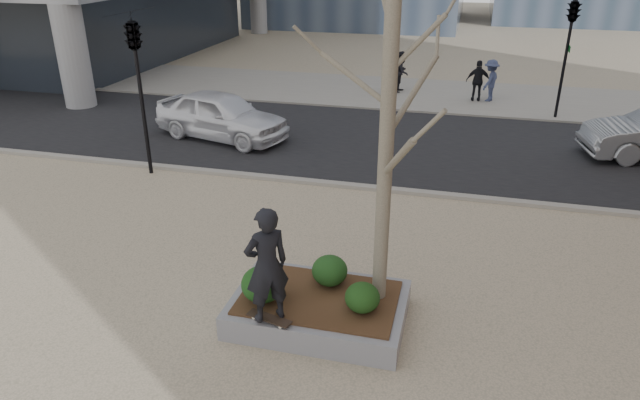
% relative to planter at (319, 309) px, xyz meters
% --- Properties ---
extents(ground, '(120.00, 120.00, 0.00)m').
position_rel_planter_xyz_m(ground, '(-1.00, 0.00, -0.23)').
color(ground, tan).
rests_on(ground, ground).
extents(street, '(60.00, 8.00, 0.02)m').
position_rel_planter_xyz_m(street, '(-1.00, 10.00, -0.21)').
color(street, black).
rests_on(street, ground).
extents(far_sidewalk, '(60.00, 6.00, 0.02)m').
position_rel_planter_xyz_m(far_sidewalk, '(-1.00, 17.00, -0.21)').
color(far_sidewalk, gray).
rests_on(far_sidewalk, ground).
extents(planter, '(3.00, 2.00, 0.45)m').
position_rel_planter_xyz_m(planter, '(0.00, 0.00, 0.00)').
color(planter, gray).
rests_on(planter, ground).
extents(planter_mulch, '(2.70, 1.70, 0.04)m').
position_rel_planter_xyz_m(planter_mulch, '(0.00, 0.00, 0.25)').
color(planter_mulch, '#382314').
rests_on(planter_mulch, planter).
extents(sycamore_tree, '(2.80, 2.80, 6.60)m').
position_rel_planter_xyz_m(sycamore_tree, '(1.00, 0.30, 3.56)').
color(sycamore_tree, gray).
rests_on(sycamore_tree, planter_mulch).
extents(shrub_left, '(0.73, 0.73, 0.62)m').
position_rel_planter_xyz_m(shrub_left, '(-0.91, -0.33, 0.58)').
color(shrub_left, '#163E13').
rests_on(shrub_left, planter_mulch).
extents(shrub_middle, '(0.64, 0.64, 0.55)m').
position_rel_planter_xyz_m(shrub_middle, '(0.08, 0.45, 0.54)').
color(shrub_middle, '#133C17').
rests_on(shrub_middle, planter_mulch).
extents(shrub_right, '(0.59, 0.59, 0.50)m').
position_rel_planter_xyz_m(shrub_right, '(0.80, -0.21, 0.52)').
color(shrub_right, black).
rests_on(shrub_right, planter_mulch).
extents(skateboard, '(0.81, 0.38, 0.08)m').
position_rel_planter_xyz_m(skateboard, '(-0.62, -0.84, 0.26)').
color(skateboard, black).
rests_on(skateboard, planter).
extents(skateboarder, '(0.86, 0.83, 1.98)m').
position_rel_planter_xyz_m(skateboarder, '(-0.62, -0.84, 1.29)').
color(skateboarder, black).
rests_on(skateboarder, skateboard).
extents(police_car, '(5.01, 3.04, 1.60)m').
position_rel_planter_xyz_m(police_car, '(-5.75, 9.06, 0.59)').
color(police_car, white).
rests_on(police_car, street).
extents(pedestrian_a, '(0.81, 0.96, 1.76)m').
position_rel_planter_xyz_m(pedestrian_a, '(-0.73, 17.17, 0.68)').
color(pedestrian_a, black).
rests_on(pedestrian_a, far_sidewalk).
extents(pedestrian_b, '(1.00, 1.26, 1.71)m').
position_rel_planter_xyz_m(pedestrian_b, '(3.04, 16.46, 0.65)').
color(pedestrian_b, '#363F62').
rests_on(pedestrian_b, far_sidewalk).
extents(pedestrian_c, '(1.01, 0.48, 1.68)m').
position_rel_planter_xyz_m(pedestrian_c, '(2.55, 16.34, 0.64)').
color(pedestrian_c, black).
rests_on(pedestrian_c, far_sidewalk).
extents(traffic_light_near, '(0.60, 2.48, 4.50)m').
position_rel_planter_xyz_m(traffic_light_near, '(-6.50, 5.60, 2.02)').
color(traffic_light_near, black).
rests_on(traffic_light_near, ground).
extents(traffic_light_far, '(0.60, 2.48, 4.50)m').
position_rel_planter_xyz_m(traffic_light_far, '(5.50, 14.60, 2.02)').
color(traffic_light_far, black).
rests_on(traffic_light_far, ground).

